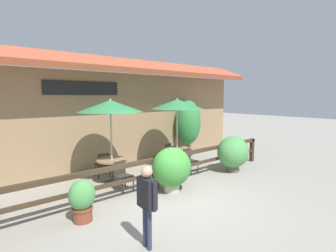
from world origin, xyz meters
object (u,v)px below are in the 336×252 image
Objects in this scene: patio_umbrella_near at (110,106)px; dining_table_near at (112,164)px; potted_plant_broad_leaf at (172,168)px; chair_middle_wallside at (166,153)px; chair_near_wallside at (103,164)px; dining_table_middle at (177,152)px; potted_plant_small_flowering at (82,199)px; potted_plant_entrance_palm at (188,123)px; potted_plant_corner_fern at (233,153)px; chair_near_streetside at (123,174)px; patio_umbrella_middle at (177,104)px; chair_middle_streetside at (189,159)px; pedestrian at (147,196)px.

patio_umbrella_near reaches higher than dining_table_near.
chair_middle_wallside is at bearing 53.00° from potted_plant_broad_leaf.
chair_near_wallside is 2.81m from dining_table_middle.
chair_near_wallside and chair_middle_wallside have the same top height.
chair_middle_wallside is 0.89× the size of potted_plant_small_flowering.
chair_near_wallside is at bearing 163.79° from dining_table_middle.
potted_plant_entrance_palm reaches higher than dining_table_near.
potted_plant_entrance_palm is at bearing 78.41° from potted_plant_corner_fern.
patio_umbrella_near is at bearing 180.00° from dining_table_near.
potted_plant_broad_leaf is at bearing -54.43° from chair_near_streetside.
chair_near_streetside is 0.89× the size of potted_plant_small_flowering.
patio_umbrella_middle reaches higher than potted_plant_entrance_palm.
dining_table_middle is 2.54m from potted_plant_broad_leaf.
chair_middle_wallside reaches higher than dining_table_middle.
dining_table_middle is 1.16× the size of chair_middle_streetside.
chair_middle_wallside is (2.77, 0.66, -0.15)m from dining_table_near.
chair_near_streetside is at bearing 132.58° from potted_plant_broad_leaf.
potted_plant_broad_leaf is 0.99× the size of potted_plant_corner_fern.
potted_plant_entrance_palm is at bearing 33.78° from dining_table_middle.
potted_plant_entrance_palm is at bearing 43.75° from chair_middle_streetside.
chair_near_streetside and chair_middle_streetside have the same top height.
potted_plant_broad_leaf is (-1.83, -1.76, 0.09)m from dining_table_middle.
potted_plant_broad_leaf reaches higher than dining_table_middle.
chair_middle_streetside is 0.65× the size of potted_plant_broad_leaf.
chair_near_wallside is (0.11, 1.48, 0.00)m from chair_near_streetside.
chair_middle_streetside is at bearing -94.21° from dining_table_middle.
chair_near_streetside is 1.00× the size of chair_middle_wallside.
potted_plant_corner_fern is 5.53m from pedestrian.
potted_plant_small_flowering is (-4.50, -1.82, -1.92)m from patio_umbrella_middle.
potted_plant_entrance_palm is at bearing 25.64° from potted_plant_small_flowering.
dining_table_middle is (-0.00, -0.00, -1.82)m from patio_umbrella_middle.
patio_umbrella_near is 2.75× the size of dining_table_near.
potted_plant_small_flowering is (-1.75, -1.87, -1.92)m from patio_umbrella_near.
potted_plant_small_flowering is at bearing -178.55° from potted_plant_broad_leaf.
dining_table_near is 1.00× the size of dining_table_middle.
potted_plant_entrance_palm is at bearing -179.19° from chair_middle_wallside.
chair_middle_wallside is 0.64× the size of potted_plant_corner_fern.
patio_umbrella_near is 3.19× the size of chair_middle_wallside.
chair_middle_wallside is at bearing 115.52° from potted_plant_corner_fern.
chair_middle_streetside and chair_middle_wallside have the same top height.
potted_plant_corner_fern is 0.85× the size of pedestrian.
chair_near_streetside is 4.11m from potted_plant_corner_fern.
potted_plant_entrance_palm reaches higher than pedestrian.
dining_table_near is at bearing -0.98° from chair_middle_wallside.
potted_plant_corner_fern is (3.01, 0.06, 0.00)m from potted_plant_broad_leaf.
chair_middle_streetside is at bearing 140.94° from potted_plant_corner_fern.
patio_umbrella_middle reaches higher than dining_table_middle.
patio_umbrella_near is 3.29m from dining_table_middle.
chair_middle_wallside is (0.03, 0.71, -1.97)m from patio_umbrella_middle.
dining_table_near is 0.75× the size of potted_plant_broad_leaf.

